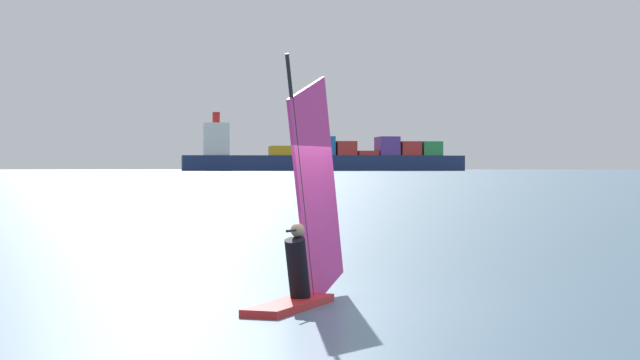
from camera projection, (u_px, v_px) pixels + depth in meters
name	position (u px, v px, depth m)	size (l,w,h in m)	color
ground_plane	(321.00, 303.00, 18.35)	(4000.00, 4000.00, 0.00)	#476B84
windsurfer	(305.00, 237.00, 18.15)	(1.93, 3.46, 4.00)	red
cargo_ship	(323.00, 157.00, 632.69)	(154.64, 27.62, 31.87)	navy
distant_headland	(404.00, 158.00, 1479.24)	(878.37, 342.33, 28.09)	#60665B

